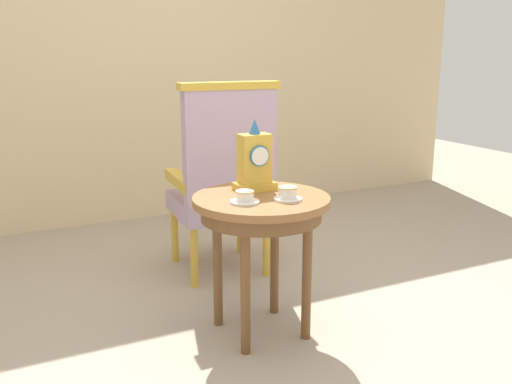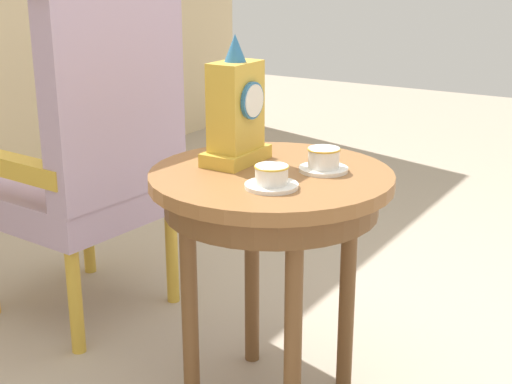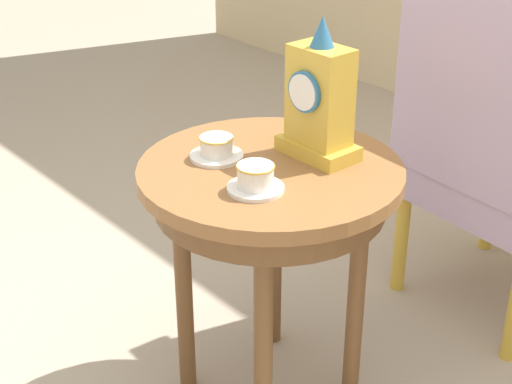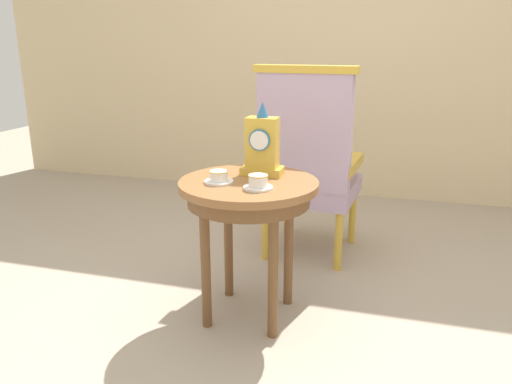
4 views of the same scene
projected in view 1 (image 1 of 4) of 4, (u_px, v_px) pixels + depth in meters
ground_plane at (276, 336)px, 2.75m from camera, size 10.00×10.00×0.00m
wall_back at (134, 36)px, 4.36m from camera, size 6.00×0.10×2.80m
side_table at (261, 215)px, 2.66m from camera, size 0.63×0.63×0.66m
teacup_left at (245, 198)px, 2.52m from camera, size 0.13×0.13×0.06m
teacup_right at (288, 194)px, 2.57m from camera, size 0.13×0.13×0.06m
mantel_clock at (255, 162)px, 2.73m from camera, size 0.19×0.11×0.34m
armchair at (224, 177)px, 3.36m from camera, size 0.58×0.57×1.14m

